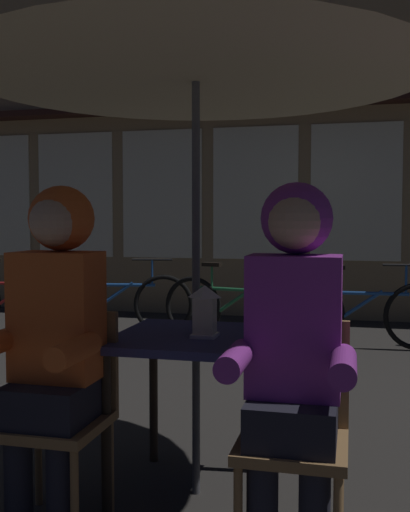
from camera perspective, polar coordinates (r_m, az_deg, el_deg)
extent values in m
plane|color=#2D2B28|center=(2.99, -0.84, -21.50)|extent=(60.00, 60.00, 0.00)
cube|color=navy|center=(2.76, -0.85, -7.78)|extent=(0.72, 0.72, 0.04)
cylinder|color=#2D2319|center=(2.67, -9.33, -16.45)|extent=(0.04, 0.04, 0.70)
cylinder|color=#2D2319|center=(2.51, 4.48, -17.77)|extent=(0.04, 0.04, 0.70)
cylinder|color=#2D2319|center=(3.22, -4.89, -12.92)|extent=(0.04, 0.04, 0.70)
cylinder|color=#2D2319|center=(3.09, 6.39, -13.66)|extent=(0.04, 0.04, 0.70)
cylinder|color=#4C4C51|center=(2.71, -0.86, 0.60)|extent=(0.04, 0.04, 2.25)
cone|color=tan|center=(2.82, -0.88, 19.92)|extent=(2.10, 2.10, 0.38)
cube|color=white|center=(2.69, -0.02, -7.51)|extent=(0.11, 0.11, 0.02)
cube|color=white|center=(2.68, -0.02, -5.66)|extent=(0.09, 0.09, 0.16)
pyramid|color=white|center=(2.66, -0.02, -3.37)|extent=(0.11, 0.11, 0.06)
cube|color=olive|center=(2.61, -14.08, -15.22)|extent=(0.40, 0.40, 0.04)
cylinder|color=olive|center=(2.48, -12.23, -21.83)|extent=(0.03, 0.03, 0.41)
cylinder|color=olive|center=(2.76, -8.95, -19.06)|extent=(0.03, 0.03, 0.41)
cylinder|color=olive|center=(2.90, -15.48, -18.00)|extent=(0.03, 0.03, 0.41)
cube|color=olive|center=(2.70, -12.29, -9.45)|extent=(0.40, 0.03, 0.42)
cube|color=olive|center=(2.34, 8.25, -17.35)|extent=(0.40, 0.40, 0.04)
cylinder|color=olive|center=(2.58, 12.63, -20.81)|extent=(0.03, 0.03, 0.41)
cylinder|color=olive|center=(2.60, 4.61, -20.47)|extent=(0.03, 0.03, 0.41)
cube|color=olive|center=(2.45, 8.73, -10.77)|extent=(0.40, 0.03, 0.42)
cylinder|color=black|center=(2.54, -13.50, -20.71)|extent=(0.11, 0.11, 0.45)
cylinder|color=black|center=(2.62, -17.23, -19.98)|extent=(0.11, 0.11, 0.45)
cube|color=black|center=(2.58, -14.11, -13.11)|extent=(0.32, 0.36, 0.16)
cube|color=#E05B23|center=(2.54, -13.80, -5.49)|extent=(0.34, 0.22, 0.52)
cylinder|color=#E05B23|center=(2.28, -12.30, -8.78)|extent=(0.09, 0.30, 0.09)
sphere|color=tan|center=(2.51, -13.93, 3.24)|extent=(0.21, 0.21, 0.21)
sphere|color=#E05B23|center=(2.55, -13.41, 3.48)|extent=(0.27, 0.27, 0.27)
cube|color=black|center=(2.31, 8.27, -15.02)|extent=(0.32, 0.36, 0.16)
cube|color=purple|center=(2.26, 8.45, -6.51)|extent=(0.34, 0.22, 0.52)
cylinder|color=purple|center=(2.06, 12.92, -10.13)|extent=(0.09, 0.30, 0.09)
cylinder|color=purple|center=(2.09, 2.86, -9.81)|extent=(0.09, 0.30, 0.09)
sphere|color=tan|center=(2.23, 8.54, 3.29)|extent=(0.21, 0.21, 0.21)
sphere|color=purple|center=(2.28, 8.65, 3.54)|extent=(0.27, 0.27, 0.27)
cube|color=#937A56|center=(8.32, 5.16, 16.22)|extent=(10.00, 0.60, 6.20)
cube|color=#EAE5C6|center=(8.58, -12.16, 5.65)|extent=(1.10, 0.02, 1.70)
cube|color=#EAE5C6|center=(8.11, -4.10, 5.85)|extent=(1.10, 0.02, 1.70)
cube|color=#EAE5C6|center=(7.81, 4.76, 5.94)|extent=(1.10, 0.02, 1.70)
cube|color=#EAE5C6|center=(7.72, 14.06, 5.88)|extent=(1.10, 0.02, 1.70)
cube|color=#331914|center=(7.80, 4.63, 14.08)|extent=(9.00, 0.36, 0.08)
torus|color=black|center=(6.94, -13.54, -4.34)|extent=(0.66, 0.14, 0.66)
cylinder|color=maroon|center=(7.10, -17.46, -2.49)|extent=(0.83, 0.15, 0.04)
cylinder|color=maroon|center=(7.17, -18.34, -3.91)|extent=(0.60, 0.12, 0.44)
cylinder|color=maroon|center=(6.94, -14.54, -1.41)|extent=(0.02, 0.02, 0.28)
cylinder|color=black|center=(6.93, -14.56, -0.26)|extent=(0.44, 0.09, 0.02)
torus|color=black|center=(6.64, -3.95, -4.61)|extent=(0.66, 0.17, 0.66)
torus|color=black|center=(6.84, -12.50, -4.45)|extent=(0.66, 0.17, 0.66)
cylinder|color=#1E4C93|center=(6.69, -8.30, -2.72)|extent=(0.83, 0.19, 0.04)
cylinder|color=#1E4C93|center=(6.74, -9.31, -4.24)|extent=(0.60, 0.15, 0.44)
cylinder|color=#1E4C93|center=(6.74, -10.69, -1.67)|extent=(0.02, 0.02, 0.24)
cube|color=black|center=(6.73, -10.70, -0.57)|extent=(0.21, 0.12, 0.04)
cylinder|color=#1E4C93|center=(6.62, -5.02, -1.55)|extent=(0.02, 0.02, 0.28)
cylinder|color=black|center=(6.60, -5.02, -0.34)|extent=(0.44, 0.11, 0.02)
torus|color=black|center=(6.03, 7.52, -5.45)|extent=(0.66, 0.19, 0.66)
torus|color=black|center=(6.42, -1.16, -4.87)|extent=(0.66, 0.19, 0.66)
cylinder|color=#236B3D|center=(6.18, 3.04, -3.20)|extent=(0.82, 0.22, 0.04)
cylinder|color=#236B3D|center=(6.25, 2.00, -4.80)|extent=(0.60, 0.17, 0.44)
cylinder|color=#236B3D|center=(6.28, 0.65, -1.98)|extent=(0.02, 0.02, 0.24)
cube|color=black|center=(6.27, 0.65, -0.80)|extent=(0.21, 0.12, 0.04)
cylinder|color=#236B3D|center=(6.02, 6.44, -2.05)|extent=(0.02, 0.02, 0.28)
cylinder|color=black|center=(6.01, 6.45, -0.72)|extent=(0.43, 0.12, 0.02)
torus|color=black|center=(6.09, 9.99, -5.38)|extent=(0.66, 0.08, 0.66)
cylinder|color=#1E4C93|center=(6.07, 14.83, -3.43)|extent=(0.84, 0.08, 0.04)
cylinder|color=#1E4C93|center=(6.09, 13.65, -5.11)|extent=(0.61, 0.07, 0.44)
cylinder|color=#1E4C93|center=(6.05, 12.15, -2.27)|extent=(0.02, 0.02, 0.24)
cube|color=black|center=(6.04, 12.16, -1.05)|extent=(0.20, 0.09, 0.04)
cylinder|color=#1E4C93|center=(6.10, 18.49, -2.14)|extent=(0.02, 0.02, 0.28)
cylinder|color=black|center=(6.09, 18.52, -0.83)|extent=(0.44, 0.05, 0.02)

